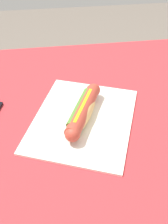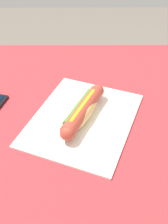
{
  "view_description": "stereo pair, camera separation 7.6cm",
  "coord_description": "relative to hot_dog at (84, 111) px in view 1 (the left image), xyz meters",
  "views": [
    {
      "loc": [
        -0.5,
        0.08,
        1.28
      ],
      "look_at": [
        0.07,
        -0.0,
        0.78
      ],
      "focal_mm": 44.44,
      "sensor_mm": 36.0,
      "label": 1
    },
    {
      "loc": [
        -0.51,
        0.0,
        1.28
      ],
      "look_at": [
        0.07,
        -0.0,
        0.78
      ],
      "focal_mm": 44.44,
      "sensor_mm": 36.0,
      "label": 2
    }
  ],
  "objects": [
    {
      "name": "dining_table",
      "position": [
        -0.07,
        0.0,
        -0.17
      ],
      "size": [
        1.05,
        0.9,
        0.75
      ],
      "color": "brown",
      "rests_on": "ground"
    },
    {
      "name": "paper_wrapper",
      "position": [
        -0.0,
        -0.0,
        -0.03
      ],
      "size": [
        0.41,
        0.37,
        0.01
      ],
      "primitive_type": "cube",
      "rotation": [
        0.0,
        0.0,
        -0.38
      ],
      "color": "silver",
      "rests_on": "dining_table"
    },
    {
      "name": "hot_dog",
      "position": [
        0.0,
        0.0,
        0.0
      ],
      "size": [
        0.22,
        0.12,
        0.05
      ],
      "color": "#DBB26B",
      "rests_on": "paper_wrapper"
    }
  ]
}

